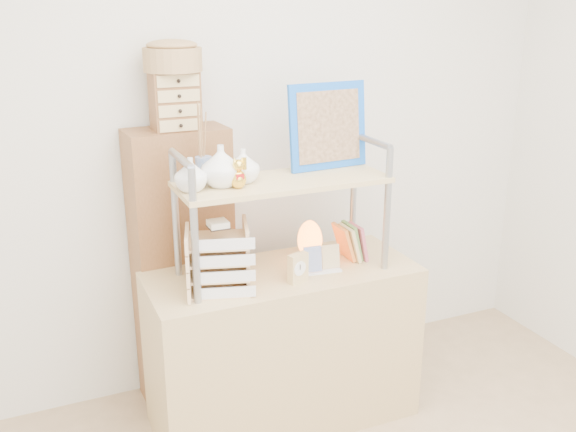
{
  "coord_description": "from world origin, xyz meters",
  "views": [
    {
      "loc": [
        -1.02,
        -1.2,
        1.88
      ],
      "look_at": [
        0.03,
        1.2,
        1.0
      ],
      "focal_mm": 40.0,
      "sensor_mm": 36.0,
      "label": 1
    }
  ],
  "objects_px": {
    "cabinet": "(183,269)",
    "salt_lamp": "(310,240)",
    "letter_tray": "(219,263)",
    "desk": "(283,346)"
  },
  "relations": [
    {
      "from": "salt_lamp",
      "to": "cabinet",
      "type": "bearing_deg",
      "value": 149.72
    },
    {
      "from": "cabinet",
      "to": "salt_lamp",
      "type": "distance_m",
      "value": 0.63
    },
    {
      "from": "letter_tray",
      "to": "desk",
      "type": "bearing_deg",
      "value": 12.84
    },
    {
      "from": "salt_lamp",
      "to": "desk",
      "type": "bearing_deg",
      "value": -157.56
    },
    {
      "from": "cabinet",
      "to": "salt_lamp",
      "type": "height_order",
      "value": "cabinet"
    },
    {
      "from": "desk",
      "to": "letter_tray",
      "type": "xyz_separation_m",
      "value": [
        -0.31,
        -0.07,
        0.5
      ]
    },
    {
      "from": "desk",
      "to": "letter_tray",
      "type": "relative_size",
      "value": 3.96
    },
    {
      "from": "cabinet",
      "to": "letter_tray",
      "type": "relative_size",
      "value": 4.46
    },
    {
      "from": "cabinet",
      "to": "desk",
      "type": "bearing_deg",
      "value": -48.91
    },
    {
      "from": "desk",
      "to": "salt_lamp",
      "type": "relative_size",
      "value": 6.2
    }
  ]
}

